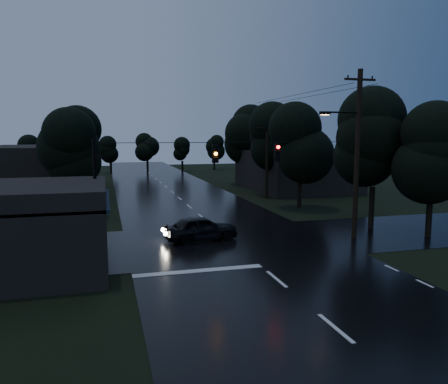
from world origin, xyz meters
name	(u,v)px	position (x,y,z in m)	size (l,w,h in m)	color
ground	(335,329)	(0.00, 0.00, 0.00)	(160.00, 160.00, 0.00)	black
main_road	(180,199)	(0.00, 30.00, 0.00)	(12.00, 120.00, 0.02)	black
cross_street	(231,242)	(0.00, 12.00, 0.00)	(60.00, 9.00, 0.02)	black
building_far_right	(295,170)	(14.00, 34.00, 2.20)	(10.00, 14.00, 4.40)	black
building_far_left	(39,169)	(-14.00, 40.00, 2.50)	(10.00, 16.00, 5.00)	black
utility_pole_main	(356,151)	(7.41, 11.00, 5.26)	(3.50, 0.30, 10.00)	black
utility_pole_far	(267,159)	(8.30, 28.00, 3.88)	(2.00, 0.30, 7.50)	black
anchor_pole_left	(96,198)	(-7.50, 11.00, 3.00)	(0.18, 0.18, 6.00)	black
span_signals	(246,152)	(0.56, 10.99, 5.24)	(15.00, 0.37, 1.12)	black
tree_corner_near	(375,138)	(10.00, 13.00, 5.99)	(4.48, 4.48, 9.44)	black
tree_corner_far	(433,151)	(12.00, 10.00, 5.24)	(3.92, 3.92, 8.26)	black
tree_left_a	(76,148)	(-9.00, 22.00, 5.24)	(3.92, 3.92, 8.26)	black
tree_left_b	(74,141)	(-9.60, 30.00, 5.62)	(4.20, 4.20, 8.85)	black
tree_left_c	(74,137)	(-10.20, 40.00, 5.99)	(4.48, 4.48, 9.44)	black
tree_right_a	(300,142)	(9.00, 22.00, 5.62)	(4.20, 4.20, 8.85)	black
tree_right_b	(272,137)	(9.60, 30.00, 5.99)	(4.48, 4.48, 9.44)	black
tree_right_c	(247,134)	(10.20, 40.00, 6.37)	(4.76, 4.76, 10.03)	black
car	(201,228)	(-1.63, 12.78, 0.74)	(1.74, 4.32, 1.47)	black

